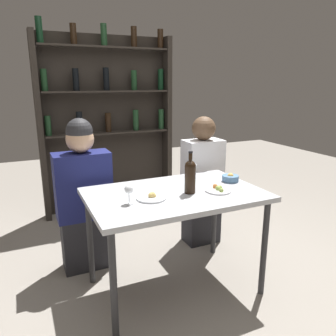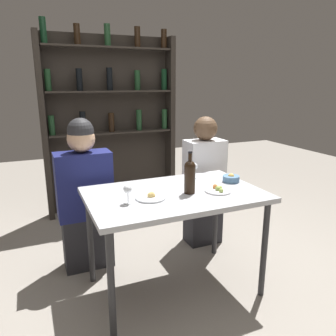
% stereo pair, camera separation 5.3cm
% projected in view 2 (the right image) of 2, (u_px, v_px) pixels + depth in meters
% --- Properties ---
extents(ground_plane, '(10.00, 10.00, 0.00)m').
position_uv_depth(ground_plane, '(174.00, 287.00, 2.52)').
color(ground_plane, gray).
extents(dining_table, '(1.23, 0.79, 0.77)m').
position_uv_depth(dining_table, '(175.00, 202.00, 2.34)').
color(dining_table, '#B7BABF').
rests_on(dining_table, ground_plane).
extents(wine_rack_wall, '(1.57, 0.21, 2.17)m').
position_uv_depth(wine_rack_wall, '(110.00, 117.00, 3.87)').
color(wine_rack_wall, '#28231E').
rests_on(wine_rack_wall, ground_plane).
extents(wine_bottle, '(0.08, 0.08, 0.30)m').
position_uv_depth(wine_bottle, '(190.00, 175.00, 2.28)').
color(wine_bottle, black).
rests_on(wine_bottle, dining_table).
extents(wine_glass_0, '(0.06, 0.06, 0.13)m').
position_uv_depth(wine_glass_0, '(128.00, 190.00, 2.09)').
color(wine_glass_0, silver).
rests_on(wine_glass_0, dining_table).
extents(wine_glass_1, '(0.06, 0.06, 0.13)m').
position_uv_depth(wine_glass_1, '(194.00, 167.00, 2.65)').
color(wine_glass_1, silver).
rests_on(wine_glass_1, dining_table).
extents(food_plate_0, '(0.19, 0.19, 0.04)m').
position_uv_depth(food_plate_0, '(218.00, 190.00, 2.34)').
color(food_plate_0, white).
rests_on(food_plate_0, dining_table).
extents(food_plate_1, '(0.20, 0.20, 0.05)m').
position_uv_depth(food_plate_1, '(151.00, 197.00, 2.20)').
color(food_plate_1, silver).
rests_on(food_plate_1, dining_table).
extents(snack_bowl, '(0.13, 0.13, 0.07)m').
position_uv_depth(snack_bowl, '(231.00, 178.00, 2.56)').
color(snack_bowl, '#4C7299').
rests_on(snack_bowl, dining_table).
extents(seated_person_left, '(0.44, 0.22, 1.26)m').
position_uv_depth(seated_person_left, '(85.00, 197.00, 2.67)').
color(seated_person_left, '#26262B').
rests_on(seated_person_left, ground_plane).
extents(seated_person_right, '(0.36, 0.22, 1.23)m').
position_uv_depth(seated_person_right, '(204.00, 184.00, 3.11)').
color(seated_person_right, '#26262B').
rests_on(seated_person_right, ground_plane).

